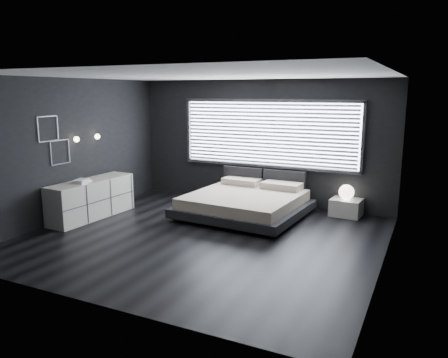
% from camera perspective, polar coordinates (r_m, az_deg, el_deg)
% --- Properties ---
extents(room, '(6.04, 6.00, 2.80)m').
position_cam_1_polar(room, '(7.46, -2.84, 2.61)').
color(room, black).
rests_on(room, ground).
extents(window, '(4.14, 0.09, 1.52)m').
position_cam_1_polar(window, '(9.80, 5.79, 5.89)').
color(window, white).
rests_on(window, ground).
extents(headboard, '(1.96, 0.16, 0.52)m').
position_cam_1_polar(headboard, '(9.93, 5.18, -0.10)').
color(headboard, black).
rests_on(headboard, ground).
extents(sconce_near, '(0.18, 0.11, 0.11)m').
position_cam_1_polar(sconce_near, '(9.20, -18.73, 4.93)').
color(sconce_near, silver).
rests_on(sconce_near, ground).
extents(sconce_far, '(0.18, 0.11, 0.11)m').
position_cam_1_polar(sconce_far, '(9.64, -16.24, 5.35)').
color(sconce_far, silver).
rests_on(sconce_far, ground).
extents(wall_art_upper, '(0.01, 0.48, 0.48)m').
position_cam_1_polar(wall_art_upper, '(8.83, -21.99, 6.10)').
color(wall_art_upper, '#47474C').
rests_on(wall_art_upper, ground).
extents(wall_art_lower, '(0.01, 0.48, 0.48)m').
position_cam_1_polar(wall_art_lower, '(9.05, -20.60, 3.30)').
color(wall_art_lower, '#47474C').
rests_on(wall_art_lower, ground).
extents(bed, '(2.50, 2.40, 0.61)m').
position_cam_1_polar(bed, '(9.03, 2.79, -3.09)').
color(bed, black).
rests_on(bed, ground).
extents(nightstand, '(0.65, 0.55, 0.35)m').
position_cam_1_polar(nightstand, '(9.40, 15.66, -3.59)').
color(nightstand, silver).
rests_on(nightstand, ground).
extents(orb_lamp, '(0.31, 0.31, 0.31)m').
position_cam_1_polar(orb_lamp, '(9.29, 15.71, -1.66)').
color(orb_lamp, white).
rests_on(orb_lamp, nightstand).
extents(dresser, '(0.65, 1.97, 0.78)m').
position_cam_1_polar(dresser, '(9.30, -16.90, -2.48)').
color(dresser, silver).
rests_on(dresser, ground).
extents(book_stack, '(0.29, 0.36, 0.07)m').
position_cam_1_polar(book_stack, '(9.00, -18.12, -0.25)').
color(book_stack, silver).
rests_on(book_stack, dresser).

